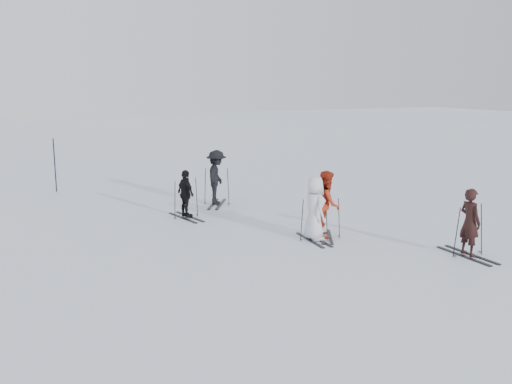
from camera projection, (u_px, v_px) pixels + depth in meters
ground at (271, 232)px, 16.46m from camera, size 120.00×120.00×0.00m
skier_near_dark at (470, 223)px, 14.06m from camera, size 0.40×0.61×1.68m
skier_red at (327, 205)px, 15.73m from camera, size 1.04×1.12×1.85m
skier_grey at (315, 209)px, 15.46m from camera, size 0.62×0.89×1.75m
skier_uphill_left at (186, 195)px, 18.03m from camera, size 0.54×0.94×1.51m
skier_uphill_far at (217, 178)px, 19.92m from camera, size 1.24×1.41×1.90m
skis_near_dark at (469, 230)px, 14.09m from camera, size 1.83×0.97×1.33m
skis_red at (326, 217)px, 15.80m from camera, size 1.79×1.48×1.15m
skis_grey at (314, 218)px, 15.51m from camera, size 1.73×1.00×1.22m
skis_uphill_left at (186, 198)px, 18.05m from camera, size 1.91×1.27×1.28m
skis_uphill_far at (217, 186)px, 19.97m from camera, size 2.07×1.78×1.34m
piste_marker at (55, 165)px, 22.20m from camera, size 0.06×0.06×2.10m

